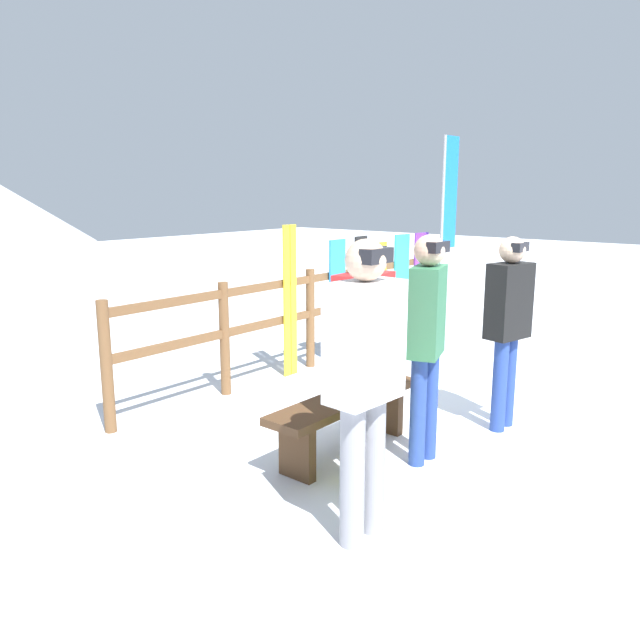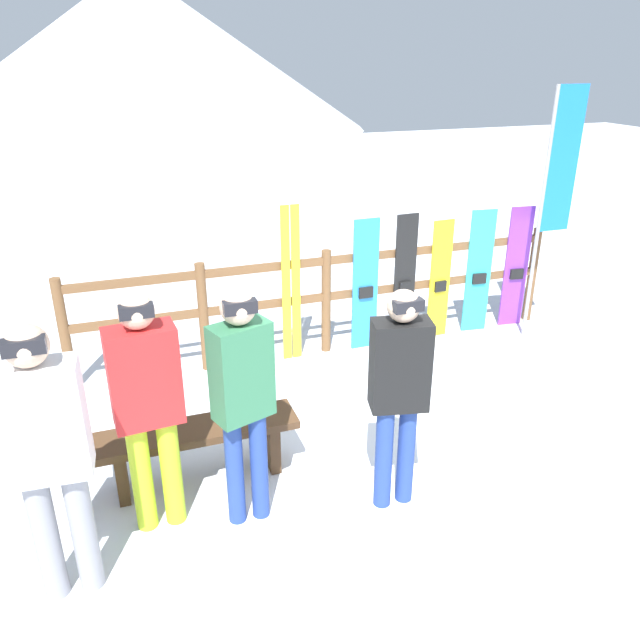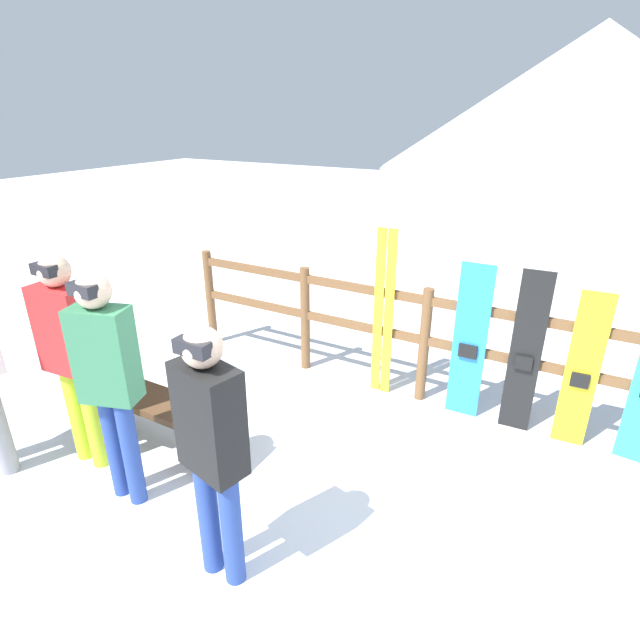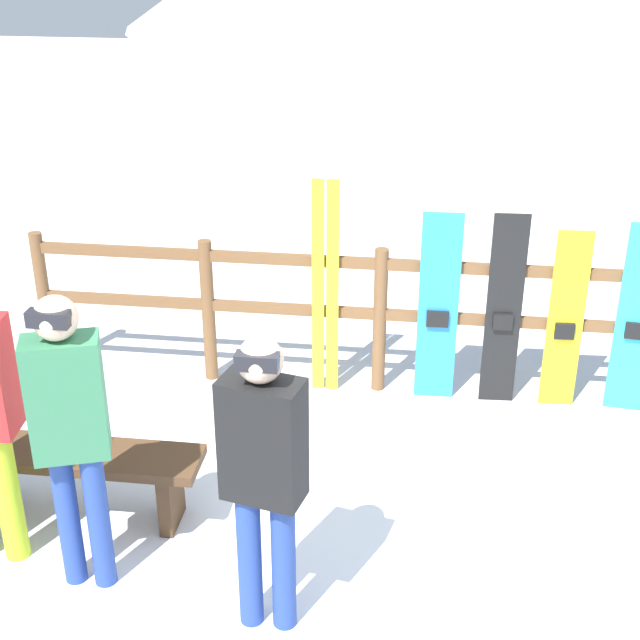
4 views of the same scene
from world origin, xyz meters
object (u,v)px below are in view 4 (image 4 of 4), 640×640
Objects in this scene: bench at (77,467)px; snowboard_black_stripe at (504,312)px; snowboard_blue at (438,309)px; person_plaid_green at (70,422)px; ski_pair_yellow at (325,289)px; person_black at (263,466)px; snowboard_yellow at (565,322)px; snowboard_cyan at (638,321)px.

snowboard_black_stripe is at bearing 34.20° from bench.
snowboard_black_stripe reaches higher than snowboard_blue.
person_plaid_green is at bearing -128.83° from snowboard_blue.
bench is 1.04× the size of snowboard_blue.
ski_pair_yellow is at bearing 53.96° from bench.
bench is 0.92× the size of person_black.
bench is 0.88× the size of person_plaid_green.
ski_pair_yellow is (1.01, 2.27, -0.19)m from person_plaid_green.
snowboard_blue is (2.08, 1.73, 0.37)m from bench.
bench is 2.20m from ski_pair_yellow.
snowboard_yellow is 0.95× the size of snowboard_cyan.
snowboard_blue is 1.39m from snowboard_cyan.
person_plaid_green is 1.03× the size of ski_pair_yellow.
ski_pair_yellow reaches higher than snowboard_cyan.
snowboard_yellow is at bearing -0.01° from snowboard_blue.
bench is 1.05× the size of snowboard_cyan.
ski_pair_yellow is at bearing 179.85° from snowboard_black_stripe.
snowboard_blue reaches higher than bench.
snowboard_blue reaches higher than snowboard_cyan.
snowboard_yellow is at bearing -179.99° from snowboard_cyan.
snowboard_black_stripe is (2.55, 1.73, 0.38)m from bench.
snowboard_blue is 0.90m from snowboard_yellow.
ski_pair_yellow reaches higher than snowboard_yellow.
person_plaid_green is 3.57m from snowboard_yellow.
ski_pair_yellow is at bearing 179.91° from snowboard_cyan.
snowboard_black_stripe reaches higher than bench.
snowboard_black_stripe is (0.46, 0.00, 0.01)m from snowboard_blue.
bench is 3.90m from snowboard_cyan.
snowboard_yellow is (2.73, 2.27, -0.34)m from person_plaid_green.
bench is at bearing -145.80° from snowboard_black_stripe.
snowboard_yellow is at bearing -0.12° from ski_pair_yellow.
ski_pair_yellow reaches higher than snowboard_blue.
person_black reaches higher than bench.
person_black is at bearing -29.22° from bench.
person_plaid_green reaches higher than snowboard_cyan.
snowboard_blue is (0.82, -0.00, -0.11)m from ski_pair_yellow.
snowboard_cyan is (0.49, 0.00, 0.04)m from snowboard_yellow.
snowboard_yellow is (0.44, -0.00, -0.05)m from snowboard_black_stripe.
snowboard_black_stripe is 1.02× the size of snowboard_cyan.
person_black is 2.77m from snowboard_black_stripe.
person_black is 3.00m from snowboard_yellow.
person_plaid_green is 1.18× the size of snowboard_blue.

